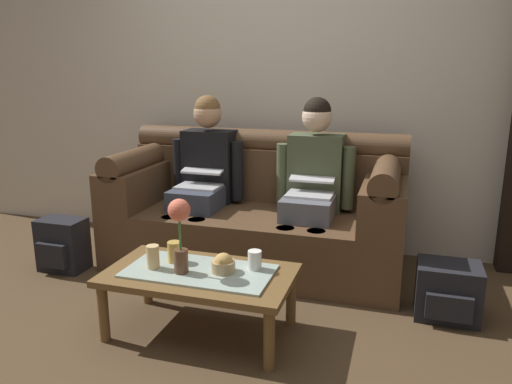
{
  "coord_description": "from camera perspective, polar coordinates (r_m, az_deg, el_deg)",
  "views": [
    {
      "loc": [
        1.01,
        -2.16,
        1.42
      ],
      "look_at": [
        0.11,
        0.78,
        0.64
      ],
      "focal_mm": 34.76,
      "sensor_mm": 36.0,
      "label": 1
    }
  ],
  "objects": [
    {
      "name": "backpack_left",
      "position": [
        3.81,
        -21.4,
        -5.72
      ],
      "size": [
        0.32,
        0.25,
        0.38
      ],
      "color": "black",
      "rests_on": "ground_plane"
    },
    {
      "name": "snack_bowl",
      "position": [
        2.65,
        -3.78,
        -8.3
      ],
      "size": [
        0.13,
        0.13,
        0.1
      ],
      "color": "tan",
      "rests_on": "coffee_table"
    },
    {
      "name": "ground_plane",
      "position": [
        2.78,
        -7.24,
        -16.7
      ],
      "size": [
        14.0,
        14.0,
        0.0
      ],
      "primitive_type": "plane",
      "color": "#4C3823"
    },
    {
      "name": "backpack_right",
      "position": [
        3.13,
        21.19,
        -10.62
      ],
      "size": [
        0.36,
        0.32,
        0.32
      ],
      "color": "black",
      "rests_on": "ground_plane"
    },
    {
      "name": "coffee_table",
      "position": [
        2.72,
        -6.53,
        -9.91
      ],
      "size": [
        1.01,
        0.56,
        0.37
      ],
      "color": "brown",
      "rests_on": "ground_plane"
    },
    {
      "name": "cup_near_left",
      "position": [
        2.74,
        -11.77,
        -7.32
      ],
      "size": [
        0.07,
        0.07,
        0.13
      ],
      "primitive_type": "cylinder",
      "color": "#DBB77A",
      "rests_on": "coffee_table"
    },
    {
      "name": "back_wall_patterned",
      "position": [
        3.99,
        2.39,
        14.61
      ],
      "size": [
        6.0,
        0.12,
        2.9
      ],
      "primitive_type": "cube",
      "color": "beige",
      "rests_on": "ground_plane"
    },
    {
      "name": "flower_vase",
      "position": [
        2.59,
        -8.77,
        -3.95
      ],
      "size": [
        0.12,
        0.12,
        0.4
      ],
      "color": "brown",
      "rests_on": "coffee_table"
    },
    {
      "name": "person_left",
      "position": [
        3.7,
        -6.0,
        2.22
      ],
      "size": [
        0.56,
        0.67,
        1.22
      ],
      "color": "#383D4C",
      "rests_on": "ground_plane"
    },
    {
      "name": "couch",
      "position": [
        3.63,
        0.09,
        -2.55
      ],
      "size": [
        2.09,
        0.88,
        0.96
      ],
      "color": "#513823",
      "rests_on": "ground_plane"
    },
    {
      "name": "person_right",
      "position": [
        3.47,
        6.56,
        1.4
      ],
      "size": [
        0.56,
        0.67,
        1.22
      ],
      "color": "#595B66",
      "rests_on": "ground_plane"
    },
    {
      "name": "cup_far_center",
      "position": [
        2.67,
        -0.15,
        -7.82
      ],
      "size": [
        0.07,
        0.07,
        0.1
      ],
      "primitive_type": "cylinder",
      "color": "white",
      "rests_on": "coffee_table"
    },
    {
      "name": "cup_near_right",
      "position": [
        2.8,
        -9.35,
        -6.81
      ],
      "size": [
        0.08,
        0.08,
        0.12
      ],
      "primitive_type": "cylinder",
      "color": "gold",
      "rests_on": "coffee_table"
    }
  ]
}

